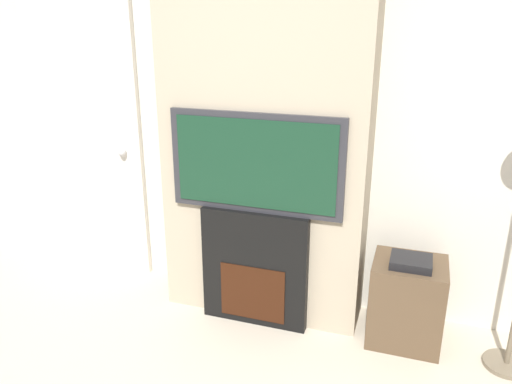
% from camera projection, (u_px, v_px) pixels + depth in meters
% --- Properties ---
extents(wall_back, '(6.00, 0.06, 2.70)m').
position_uv_depth(wall_back, '(276.00, 106.00, 3.23)').
color(wall_back, silver).
rests_on(wall_back, ground_plane).
extents(chimney_breast, '(1.29, 0.37, 2.70)m').
position_uv_depth(chimney_breast, '(266.00, 111.00, 3.03)').
color(chimney_breast, tan).
rests_on(chimney_breast, ground_plane).
extents(fireplace, '(0.69, 0.15, 0.77)m').
position_uv_depth(fireplace, '(256.00, 267.00, 3.19)').
color(fireplace, black).
rests_on(fireplace, ground_plane).
extents(television, '(1.07, 0.07, 0.61)m').
position_uv_depth(television, '(256.00, 163.00, 2.96)').
color(television, '#2D2D33').
rests_on(television, fireplace).
extents(media_stand, '(0.43, 0.38, 0.58)m').
position_uv_depth(media_stand, '(407.00, 301.00, 3.01)').
color(media_stand, brown).
rests_on(media_stand, ground_plane).
extents(entry_door, '(0.92, 0.09, 2.01)m').
position_uv_depth(entry_door, '(87.00, 143.00, 3.73)').
color(entry_door, silver).
rests_on(entry_door, ground_plane).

